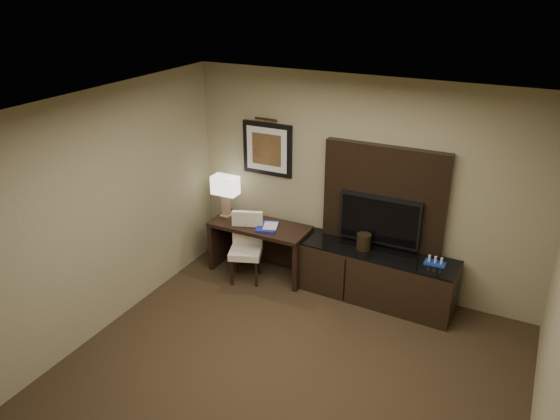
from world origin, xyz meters
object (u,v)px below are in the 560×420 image
Objects in this scene: desk_chair at (246,251)px; table_lamp at (226,198)px; credenza at (376,276)px; tv at (380,220)px; desk_phone at (243,220)px; desk at (260,248)px; ice_bucket at (364,242)px; minibar_tray at (435,261)px.

table_lamp is at bearing 126.29° from desk_chair.
tv is (-0.05, 0.14, 0.69)m from credenza.
desk_phone reaches higher than credenza.
desk_phone reaches higher than desk.
tv reaches higher than desk_phone.
desk_phone is at bearing 104.84° from desk_chair.
tv is at bearing 112.11° from credenza.
table_lamp is 1.97m from ice_bucket.
tv is at bearing 7.39° from desk.
credenza is at bearing -70.52° from tv.
tv is 5.48× the size of desk_phone.
credenza is at bearing 2.20° from desk.
table_lamp reaches higher than credenza.
ice_bucket is at bearing -0.37° from table_lamp.
desk is 0.46m from desk_phone.
desk is at bearing -175.58° from credenza.
minibar_tray is (0.68, 0.00, 0.37)m from credenza.
tv is 0.81m from minibar_tray.
ice_bucket is at bearing 5.60° from desk_phone.
desk_chair is 4.23× the size of ice_bucket.
credenza is at bearing -0.10° from table_lamp.
minibar_tray is (2.35, 0.32, 0.29)m from desk_chair.
tv reaches higher than ice_bucket.
credenza is at bearing 2.78° from ice_bucket.
desk_chair reaches higher than desk_phone.
credenza is 2.24m from table_lamp.
tv is 1.79m from desk_chair.
ice_bucket reaches higher than minibar_tray.
desk_phone is 1.64m from ice_bucket.
desk is 0.69× the size of credenza.
minibar_tray is at bearing 0.66° from ice_bucket.
desk_chair is 2.39m from minibar_tray.
desk_phone is (-0.22, -0.05, 0.40)m from desk.
minibar_tray is at bearing 1.69° from desk.
minibar_tray reaches higher than credenza.
desk_phone is at bearing -17.74° from table_lamp.
desk_chair is at bearing -33.72° from table_lamp.
table_lamp is at bearing 179.94° from minibar_tray.
desk_chair is at bearing -168.37° from ice_bucket.
tv reaches higher than credenza.
ice_bucket is (1.63, 0.09, 0.01)m from desk_phone.
desk_phone is (0.33, -0.11, -0.22)m from table_lamp.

